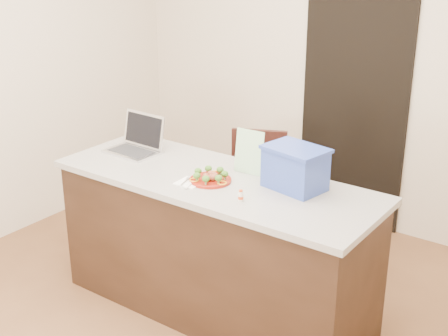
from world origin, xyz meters
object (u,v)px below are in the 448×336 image
Objects in this scene: island at (216,245)px; napkin at (190,183)px; plate at (210,180)px; blue_box at (295,168)px; chair at (251,185)px; laptop at (138,141)px; yogurt_bottle at (241,196)px.

napkin reaches higher than island.
plate is 0.65× the size of blue_box.
island is 2.20× the size of chair.
blue_box reaches higher than chair.
laptop reaches higher than napkin.
laptop reaches higher than chair.
plate reaches higher than napkin.
yogurt_bottle is at bearing -30.85° from island.
napkin is (-0.08, -0.09, -0.01)m from plate.
laptop is 0.39× the size of chair.
plate is 0.70× the size of laptop.
laptop is at bearing 159.20° from napkin.
chair is (-0.28, 0.88, -0.40)m from plate.
chair is at bearing 101.62° from napkin.
island is at bearing 149.15° from yogurt_bottle.
blue_box is (0.54, 0.30, 0.12)m from napkin.
plate is at bearing -82.84° from island.
yogurt_bottle reaches higher than island.
napkin is 1.07m from chair.
napkin is 0.63m from blue_box.
island is 0.90m from laptop.
chair is (-0.74, 0.68, -0.51)m from blue_box.
yogurt_bottle is at bearing -5.38° from napkin.
chair is at bearing 108.61° from island.
laptop reaches higher than island.
island is 0.76m from blue_box.
plate is 0.52m from blue_box.
napkin is 0.40× the size of laptop.
napkin is 0.40m from yogurt_bottle.
yogurt_bottle is at bearing -84.19° from chair.
napkin is 0.69m from laptop.
plate reaches higher than chair.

